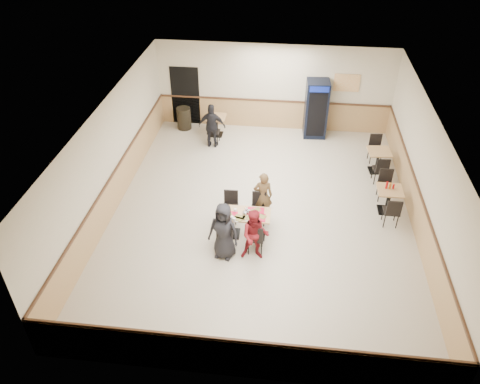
# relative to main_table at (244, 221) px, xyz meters

# --- Properties ---
(ground) EXTENTS (10.00, 10.00, 0.00)m
(ground) POSITION_rel_main_table_xyz_m (0.36, 0.98, -0.46)
(ground) COLOR beige
(ground) RESTS_ON ground
(room_shell) EXTENTS (10.00, 10.00, 10.00)m
(room_shell) POSITION_rel_main_table_xyz_m (2.14, 3.53, 0.12)
(room_shell) COLOR silver
(room_shell) RESTS_ON ground
(main_table) EXTENTS (1.31, 0.67, 0.69)m
(main_table) POSITION_rel_main_table_xyz_m (0.00, 0.00, 0.00)
(main_table) COLOR black
(main_table) RESTS_ON ground
(main_chairs) EXTENTS (1.17, 1.54, 0.88)m
(main_chairs) POSITION_rel_main_table_xyz_m (-0.05, -0.00, -0.02)
(main_chairs) COLOR black
(main_chairs) RESTS_ON ground
(diner_woman_left) EXTENTS (0.82, 0.63, 1.51)m
(diner_woman_left) POSITION_rel_main_table_xyz_m (-0.40, -0.79, 0.29)
(diner_woman_left) COLOR black
(diner_woman_left) RESTS_ON ground
(diner_woman_right) EXTENTS (0.70, 0.56, 1.37)m
(diner_woman_right) POSITION_rel_main_table_xyz_m (0.34, -0.78, 0.23)
(diner_woman_right) COLOR maroon
(diner_woman_right) RESTS_ON ground
(diner_man_opposite) EXTENTS (0.55, 0.39, 1.39)m
(diner_man_opposite) POSITION_rel_main_table_xyz_m (0.40, 0.79, 0.24)
(diner_man_opposite) COLOR brown
(diner_man_opposite) RESTS_ON ground
(lone_diner) EXTENTS (0.89, 0.40, 1.50)m
(lone_diner) POSITION_rel_main_table_xyz_m (-1.54, 4.39, 0.29)
(lone_diner) COLOR black
(lone_diner) RESTS_ON ground
(tabletop_clutter) EXTENTS (1.14, 0.64, 0.12)m
(tabletop_clutter) POSITION_rel_main_table_xyz_m (-0.00, -0.07, 0.25)
(tabletop_clutter) COLOR red
(tabletop_clutter) RESTS_ON main_table
(side_table_near) EXTENTS (0.67, 0.67, 0.71)m
(side_table_near) POSITION_rel_main_table_xyz_m (3.74, 1.45, 0.01)
(side_table_near) COLOR black
(side_table_near) RESTS_ON ground
(side_table_near_chair_south) EXTENTS (0.42, 0.42, 0.90)m
(side_table_near_chair_south) POSITION_rel_main_table_xyz_m (3.74, 0.88, -0.01)
(side_table_near_chair_south) COLOR black
(side_table_near_chair_south) RESTS_ON ground
(side_table_near_chair_north) EXTENTS (0.42, 0.42, 0.90)m
(side_table_near_chair_north) POSITION_rel_main_table_xyz_m (3.74, 2.02, -0.01)
(side_table_near_chair_north) COLOR black
(side_table_near_chair_north) RESTS_ON ground
(side_table_far) EXTENTS (0.73, 0.73, 0.71)m
(side_table_far) POSITION_rel_main_table_xyz_m (3.70, 3.46, 0.01)
(side_table_far) COLOR black
(side_table_far) RESTS_ON ground
(side_table_far_chair_south) EXTENTS (0.46, 0.46, 0.90)m
(side_table_far_chair_south) POSITION_rel_main_table_xyz_m (3.70, 2.89, -0.01)
(side_table_far_chair_south) COLOR black
(side_table_far_chair_south) RESTS_ON ground
(side_table_far_chair_north) EXTENTS (0.46, 0.46, 0.90)m
(side_table_far_chair_north) POSITION_rel_main_table_xyz_m (3.70, 4.03, -0.01)
(side_table_far_chair_north) COLOR black
(side_table_far_chair_north) RESTS_ON ground
(condiment_caddy) EXTENTS (0.23, 0.06, 0.20)m
(condiment_caddy) POSITION_rel_main_table_xyz_m (3.71, 1.50, 0.34)
(condiment_caddy) COLOR #A60B0D
(condiment_caddy) RESTS_ON side_table_near
(back_table) EXTENTS (0.67, 0.67, 0.70)m
(back_table) POSITION_rel_main_table_xyz_m (-1.54, 5.18, 0.01)
(back_table) COLOR black
(back_table) RESTS_ON ground
(back_table_chair_lone) EXTENTS (0.42, 0.42, 0.89)m
(back_table_chair_lone) POSITION_rel_main_table_xyz_m (-1.54, 4.62, -0.02)
(back_table_chair_lone) COLOR black
(back_table_chair_lone) RESTS_ON ground
(pepsi_cooler) EXTENTS (0.79, 0.79, 1.96)m
(pepsi_cooler) POSITION_rel_main_table_xyz_m (1.83, 5.57, 0.52)
(pepsi_cooler) COLOR black
(pepsi_cooler) RESTS_ON ground
(trash_bin) EXTENTS (0.49, 0.49, 0.78)m
(trash_bin) POSITION_rel_main_table_xyz_m (-2.74, 5.53, -0.07)
(trash_bin) COLOR black
(trash_bin) RESTS_ON ground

